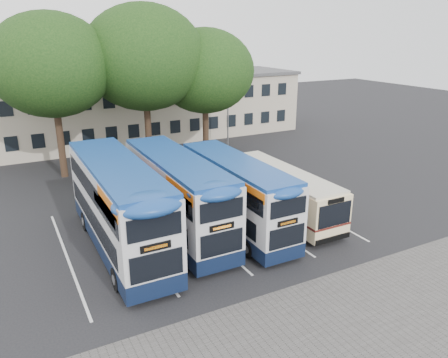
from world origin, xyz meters
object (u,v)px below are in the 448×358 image
at_px(tree_left, 51,65).
at_px(bus_dd_left, 119,203).
at_px(lamp_post, 228,91).
at_px(bus_single, 281,189).
at_px(tree_right, 205,71).
at_px(tree_mid, 144,58).
at_px(bus_dd_mid, 177,192).
at_px(bus_dd_right, 236,192).

relative_size(tree_left, bus_dd_left, 1.09).
distance_m(lamp_post, bus_single, 16.42).
xyz_separation_m(tree_right, bus_dd_left, (-10.71, -12.75, -4.74)).
distance_m(tree_mid, tree_right, 5.01).
height_order(bus_dd_left, bus_dd_mid, bus_dd_left).
bearing_deg(tree_left, bus_dd_left, -86.83).
relative_size(tree_left, bus_dd_mid, 1.15).
bearing_deg(bus_dd_right, bus_dd_mid, 161.91).
xyz_separation_m(bus_dd_mid, bus_single, (6.26, -0.43, -0.78)).
relative_size(tree_right, bus_single, 1.16).
bearing_deg(tree_mid, tree_left, 179.40).
xyz_separation_m(tree_left, bus_dd_mid, (3.87, -12.75, -5.70)).
bearing_deg(bus_dd_left, bus_dd_mid, 6.66).
xyz_separation_m(lamp_post, tree_right, (-3.45, -2.49, 2.11)).
distance_m(lamp_post, tree_right, 4.75).
bearing_deg(bus_dd_right, tree_left, 116.51).
relative_size(bus_dd_right, bus_single, 1.03).
bearing_deg(tree_left, bus_single, -52.44).
distance_m(lamp_post, bus_dd_right, 18.01).
bearing_deg(bus_dd_left, bus_single, -0.41).
height_order(tree_mid, bus_dd_left, tree_mid).
bearing_deg(tree_right, bus_single, -95.81).
height_order(lamp_post, bus_single, lamp_post).
height_order(tree_left, bus_dd_mid, tree_left).
distance_m(tree_left, bus_dd_mid, 14.49).
relative_size(bus_dd_left, bus_dd_mid, 1.06).
relative_size(bus_dd_left, bus_single, 1.17).
bearing_deg(bus_single, lamp_post, 72.75).
bearing_deg(bus_dd_left, lamp_post, 47.10).
bearing_deg(bus_single, tree_mid, 105.19).
bearing_deg(tree_right, bus_dd_left, -130.04).
distance_m(bus_dd_right, bus_single, 3.39).
bearing_deg(tree_left, tree_mid, -0.60).
bearing_deg(tree_left, bus_dd_right, -63.49).
xyz_separation_m(tree_mid, bus_dd_mid, (-2.70, -12.68, -6.03)).
bearing_deg(bus_dd_mid, tree_mid, 77.98).
relative_size(lamp_post, bus_dd_left, 0.85).
height_order(tree_right, bus_dd_left, tree_right).
bearing_deg(lamp_post, bus_single, -107.25).
relative_size(tree_right, bus_dd_mid, 1.05).
distance_m(tree_right, bus_dd_left, 17.32).
relative_size(tree_left, tree_mid, 0.94).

